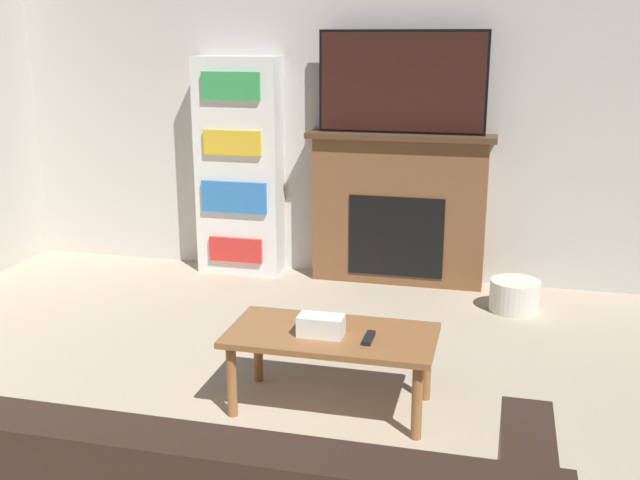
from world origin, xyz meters
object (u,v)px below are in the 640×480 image
at_px(tv, 402,82).
at_px(bookshelf, 240,167).
at_px(fireplace, 399,209).
at_px(storage_basket, 515,296).
at_px(coffee_table, 331,342).

xyz_separation_m(tv, bookshelf, (-1.24, -0.00, -0.66)).
height_order(fireplace, bookshelf, bookshelf).
xyz_separation_m(bookshelf, storage_basket, (2.10, -0.41, -0.72)).
bearing_deg(fireplace, storage_basket, -26.72).
bearing_deg(storage_basket, fireplace, 153.28).
height_order(tv, coffee_table, tv).
bearing_deg(tv, coffee_table, -90.83).
height_order(coffee_table, bookshelf, bookshelf).
bearing_deg(storage_basket, tv, 154.34).
relative_size(fireplace, tv, 1.14).
relative_size(coffee_table, storage_basket, 3.04).
bearing_deg(fireplace, coffee_table, -90.82).
height_order(fireplace, coffee_table, fireplace).
distance_m(fireplace, tv, 0.92).
bearing_deg(bookshelf, storage_basket, -11.12).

